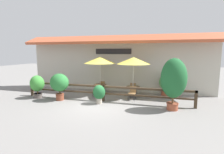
{
  "coord_description": "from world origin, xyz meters",
  "views": [
    {
      "loc": [
        3.32,
        -8.71,
        2.93
      ],
      "look_at": [
        0.41,
        1.55,
        1.42
      ],
      "focal_mm": 28.0,
      "sensor_mm": 36.0,
      "label": 1
    }
  ],
  "objects_px": {
    "patio_umbrella_middle": "(133,61)",
    "potted_plant_entrance_palm": "(37,85)",
    "chair_near_streetside": "(97,90)",
    "chair_middle_wallside": "(133,88)",
    "chair_near_wallside": "(103,86)",
    "potted_plant_small_flowering": "(99,93)",
    "chair_middle_streetside": "(132,92)",
    "potted_plant_corner_fern": "(59,84)",
    "dining_table_middle": "(133,88)",
    "patio_umbrella_near": "(100,60)",
    "potted_plant_tall_tropical": "(174,79)",
    "potted_plant_broad_leaf": "(166,83)",
    "dining_table_near": "(100,86)"
  },
  "relations": [
    {
      "from": "patio_umbrella_near",
      "to": "dining_table_near",
      "type": "relative_size",
      "value": 2.98
    },
    {
      "from": "chair_near_wallside",
      "to": "potted_plant_small_flowering",
      "type": "height_order",
      "value": "potted_plant_small_flowering"
    },
    {
      "from": "dining_table_near",
      "to": "dining_table_middle",
      "type": "xyz_separation_m",
      "value": [
        2.34,
        -0.11,
        0.0
      ]
    },
    {
      "from": "dining_table_near",
      "to": "chair_near_wallside",
      "type": "distance_m",
      "value": 0.71
    },
    {
      "from": "chair_near_wallside",
      "to": "potted_plant_broad_leaf",
      "type": "height_order",
      "value": "potted_plant_broad_leaf"
    },
    {
      "from": "chair_middle_wallside",
      "to": "chair_near_streetside",
      "type": "bearing_deg",
      "value": 33.22
    },
    {
      "from": "dining_table_near",
      "to": "potted_plant_tall_tropical",
      "type": "relative_size",
      "value": 0.33
    },
    {
      "from": "chair_middle_wallside",
      "to": "potted_plant_corner_fern",
      "type": "bearing_deg",
      "value": 36.69
    },
    {
      "from": "chair_middle_streetside",
      "to": "potted_plant_corner_fern",
      "type": "distance_m",
      "value": 4.54
    },
    {
      "from": "dining_table_middle",
      "to": "potted_plant_small_flowering",
      "type": "bearing_deg",
      "value": -128.29
    },
    {
      "from": "chair_near_streetside",
      "to": "dining_table_middle",
      "type": "height_order",
      "value": "chair_near_streetside"
    },
    {
      "from": "chair_middle_wallside",
      "to": "potted_plant_entrance_palm",
      "type": "xyz_separation_m",
      "value": [
        -5.83,
        -2.58,
        0.41
      ]
    },
    {
      "from": "chair_near_streetside",
      "to": "chair_near_wallside",
      "type": "distance_m",
      "value": 1.4
    },
    {
      "from": "chair_near_wallside",
      "to": "chair_middle_streetside",
      "type": "relative_size",
      "value": 1.0
    },
    {
      "from": "potted_plant_entrance_palm",
      "to": "dining_table_middle",
      "type": "bearing_deg",
      "value": 18.01
    },
    {
      "from": "dining_table_middle",
      "to": "potted_plant_corner_fern",
      "type": "xyz_separation_m",
      "value": [
        -4.22,
        -2.0,
        0.47
      ]
    },
    {
      "from": "potted_plant_tall_tropical",
      "to": "potted_plant_small_flowering",
      "type": "distance_m",
      "value": 4.11
    },
    {
      "from": "chair_near_streetside",
      "to": "potted_plant_tall_tropical",
      "type": "distance_m",
      "value": 5.03
    },
    {
      "from": "dining_table_near",
      "to": "chair_middle_streetside",
      "type": "xyz_separation_m",
      "value": [
        2.41,
        -0.78,
        -0.11
      ]
    },
    {
      "from": "potted_plant_broad_leaf",
      "to": "patio_umbrella_near",
      "type": "bearing_deg",
      "value": -168.41
    },
    {
      "from": "patio_umbrella_near",
      "to": "potted_plant_corner_fern",
      "type": "height_order",
      "value": "patio_umbrella_near"
    },
    {
      "from": "chair_near_wallside",
      "to": "potted_plant_tall_tropical",
      "type": "height_order",
      "value": "potted_plant_tall_tropical"
    },
    {
      "from": "potted_plant_tall_tropical",
      "to": "potted_plant_corner_fern",
      "type": "bearing_deg",
      "value": 179.49
    },
    {
      "from": "chair_near_streetside",
      "to": "chair_middle_wallside",
      "type": "relative_size",
      "value": 1.0
    },
    {
      "from": "chair_near_wallside",
      "to": "potted_plant_broad_leaf",
      "type": "relative_size",
      "value": 0.58
    },
    {
      "from": "potted_plant_entrance_palm",
      "to": "patio_umbrella_middle",
      "type": "bearing_deg",
      "value": 18.01
    },
    {
      "from": "patio_umbrella_near",
      "to": "chair_near_wallside",
      "type": "height_order",
      "value": "patio_umbrella_near"
    },
    {
      "from": "patio_umbrella_near",
      "to": "dining_table_near",
      "type": "xyz_separation_m",
      "value": [
        0.0,
        0.0,
        -1.83
      ]
    },
    {
      "from": "chair_near_wallside",
      "to": "potted_plant_entrance_palm",
      "type": "distance_m",
      "value": 4.47
    },
    {
      "from": "dining_table_near",
      "to": "potted_plant_broad_leaf",
      "type": "xyz_separation_m",
      "value": [
        4.41,
        0.9,
        0.27
      ]
    },
    {
      "from": "chair_middle_streetside",
      "to": "potted_plant_small_flowering",
      "type": "relative_size",
      "value": 0.77
    },
    {
      "from": "patio_umbrella_near",
      "to": "chair_near_streetside",
      "type": "distance_m",
      "value": 2.06
    },
    {
      "from": "chair_near_wallside",
      "to": "chair_middle_streetside",
      "type": "bearing_deg",
      "value": 143.59
    },
    {
      "from": "chair_near_wallside",
      "to": "chair_middle_wallside",
      "type": "relative_size",
      "value": 1.0
    },
    {
      "from": "chair_near_streetside",
      "to": "potted_plant_broad_leaf",
      "type": "distance_m",
      "value": 4.68
    },
    {
      "from": "potted_plant_broad_leaf",
      "to": "potted_plant_small_flowering",
      "type": "bearing_deg",
      "value": -140.25
    },
    {
      "from": "patio_umbrella_near",
      "to": "potted_plant_tall_tropical",
      "type": "distance_m",
      "value": 5.25
    },
    {
      "from": "chair_near_streetside",
      "to": "potted_plant_entrance_palm",
      "type": "distance_m",
      "value": 3.86
    },
    {
      "from": "chair_middle_streetside",
      "to": "potted_plant_corner_fern",
      "type": "height_order",
      "value": "potted_plant_corner_fern"
    },
    {
      "from": "dining_table_near",
      "to": "potted_plant_entrance_palm",
      "type": "distance_m",
      "value": 4.12
    },
    {
      "from": "chair_middle_wallside",
      "to": "potted_plant_corner_fern",
      "type": "xyz_separation_m",
      "value": [
        -4.14,
        -2.66,
        0.58
      ]
    },
    {
      "from": "potted_plant_broad_leaf",
      "to": "chair_middle_wallside",
      "type": "bearing_deg",
      "value": -170.58
    },
    {
      "from": "patio_umbrella_near",
      "to": "patio_umbrella_middle",
      "type": "xyz_separation_m",
      "value": [
        2.34,
        -0.11,
        0.0
      ]
    },
    {
      "from": "dining_table_near",
      "to": "potted_plant_broad_leaf",
      "type": "height_order",
      "value": "potted_plant_broad_leaf"
    },
    {
      "from": "patio_umbrella_near",
      "to": "potted_plant_tall_tropical",
      "type": "xyz_separation_m",
      "value": [
        4.71,
        -2.17,
        -0.81
      ]
    },
    {
      "from": "patio_umbrella_middle",
      "to": "potted_plant_entrance_palm",
      "type": "distance_m",
      "value": 6.4
    },
    {
      "from": "chair_middle_streetside",
      "to": "potted_plant_broad_leaf",
      "type": "height_order",
      "value": "potted_plant_broad_leaf"
    },
    {
      "from": "chair_middle_wallside",
      "to": "potted_plant_small_flowering",
      "type": "xyz_separation_m",
      "value": [
        -1.55,
        -2.72,
        0.17
      ]
    },
    {
      "from": "dining_table_middle",
      "to": "potted_plant_tall_tropical",
      "type": "bearing_deg",
      "value": -40.97
    },
    {
      "from": "patio_umbrella_middle",
      "to": "potted_plant_entrance_palm",
      "type": "bearing_deg",
      "value": -161.99
    }
  ]
}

